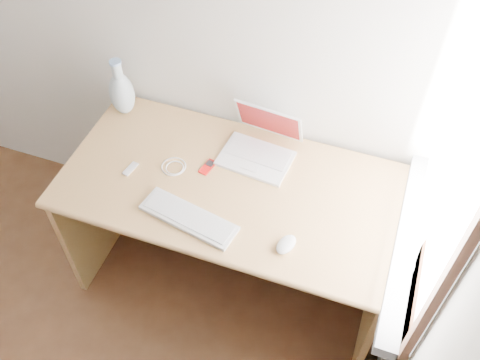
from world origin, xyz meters
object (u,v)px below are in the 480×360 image
(desk, at_px, (239,201))
(external_keyboard, at_px, (189,218))
(vase, at_px, (122,92))
(laptop, at_px, (259,146))

(desk, bearing_deg, external_keyboard, -106.99)
(desk, distance_m, vase, 0.75)
(laptop, relative_size, external_keyboard, 0.77)
(external_keyboard, bearing_deg, vase, 148.62)
(laptop, height_order, vase, vase)
(laptop, bearing_deg, external_keyboard, -103.62)
(laptop, height_order, external_keyboard, laptop)
(desk, xyz_separation_m, laptop, (0.05, 0.12, 0.27))
(laptop, distance_m, vase, 0.70)
(laptop, xyz_separation_m, external_keyboard, (-0.15, -0.44, -0.04))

